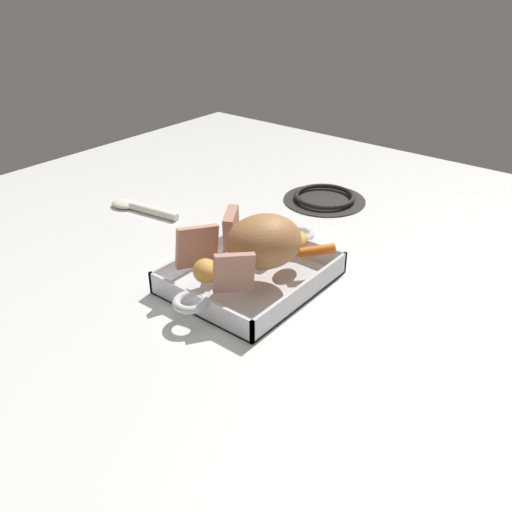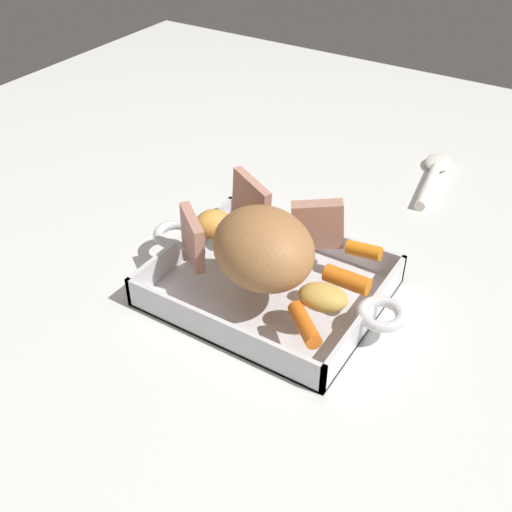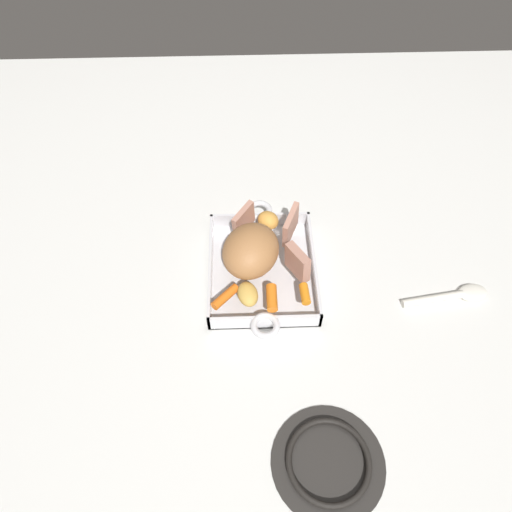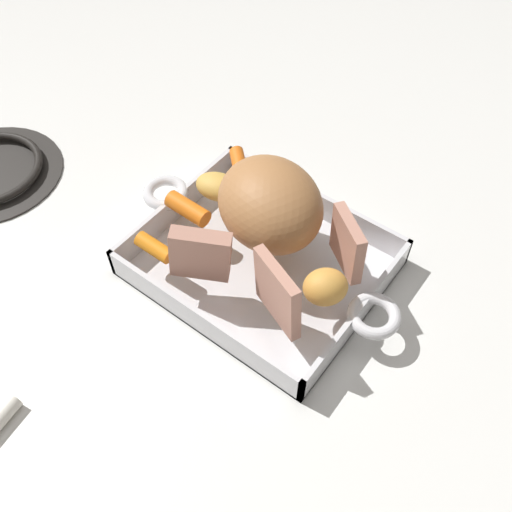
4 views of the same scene
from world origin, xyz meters
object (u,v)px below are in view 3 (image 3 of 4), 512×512
baby_carrot_center_left (272,298)px  roasting_dish (262,269)px  baby_carrot_southwest (305,294)px  pork_roast (251,251)px  roast_slice_outer (244,220)px  potato_whole (268,220)px  roast_slice_thin (297,262)px  potato_halved (248,294)px  roast_slice_thick (291,225)px  stove_burner_rear (328,462)px  serving_spoon (454,296)px  baby_carrot_northeast (225,297)px

baby_carrot_center_left → roasting_dish: bearing=8.6°
baby_carrot_southwest → pork_roast: bearing=51.4°
roast_slice_outer → potato_whole: (0.01, -0.06, -0.01)m
roast_slice_outer → potato_whole: 0.06m
roast_slice_thin → potato_halved: bearing=120.9°
roast_slice_outer → roast_slice_thick: roast_slice_thick is taller
roast_slice_outer → potato_halved: 0.19m
potato_whole → stove_burner_rear: size_ratio=0.25×
potato_halved → stove_burner_rear: 0.35m
pork_roast → roast_slice_outer: pork_roast is taller
roasting_dish → roast_slice_thick: 0.12m
baby_carrot_southwest → roast_slice_thick: bearing=6.6°
pork_roast → potato_whole: 0.12m
potato_whole → stove_burner_rear: 0.53m
baby_carrot_southwest → serving_spoon: (0.01, -0.34, -0.05)m
baby_carrot_center_left → potato_whole: bearing=-0.5°
potato_halved → stove_burner_rear: potato_halved is taller
roast_slice_thin → potato_whole: 0.14m
roast_slice_thin → stove_burner_rear: 0.40m
baby_carrot_northeast → roast_slice_outer: bearing=-12.6°
pork_roast → baby_carrot_southwest: 0.15m
roast_slice_thick → potato_halved: (-0.17, 0.10, -0.02)m
potato_whole → stove_burner_rear: potato_whole is taller
roast_slice_thin → potato_halved: size_ratio=1.13×
potato_whole → roast_slice_outer: bearing=98.7°
baby_carrot_southwest → stove_burner_rear: size_ratio=0.23×
potato_halved → baby_carrot_southwest: bearing=-89.9°
roast_slice_thin → stove_burner_rear: size_ratio=0.33×
roasting_dish → stove_burner_rear: 0.43m
roast_slice_outer → roast_slice_thick: bearing=-101.8°
roasting_dish → roast_slice_outer: (0.09, 0.04, 0.07)m
roast_slice_thin → baby_carrot_northeast: bearing=113.1°
roasting_dish → baby_carrot_northeast: baby_carrot_northeast is taller
potato_halved → serving_spoon: (0.01, -0.46, -0.05)m
potato_whole → stove_burner_rear: bearing=-170.8°
roasting_dish → roast_slice_outer: size_ratio=5.52×
stove_burner_rear → roast_slice_thin: bearing=4.1°
baby_carrot_southwest → potato_whole: 0.21m
baby_carrot_southwest → baby_carrot_center_left: size_ratio=0.80×
pork_roast → baby_carrot_northeast: bearing=148.1°
baby_carrot_southwest → baby_carrot_northeast: size_ratio=0.69×
pork_roast → roast_slice_thin: bearing=-103.5°
roast_slice_thick → roast_slice_outer: bearing=78.2°
roast_slice_thick → roast_slice_thin: bearing=-175.9°
baby_carrot_center_left → pork_roast: bearing=23.0°
roasting_dish → roast_slice_thin: (-0.03, -0.07, 0.07)m
potato_whole → potato_halved: 0.20m
pork_roast → roast_slice_thin: 0.10m
baby_carrot_northeast → roast_slice_thick: bearing=-41.6°
baby_carrot_center_left → serving_spoon: bearing=-87.0°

